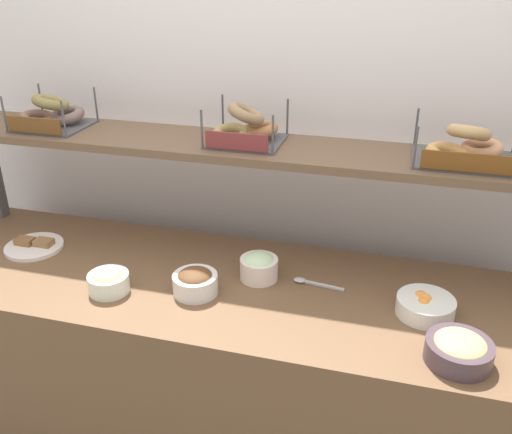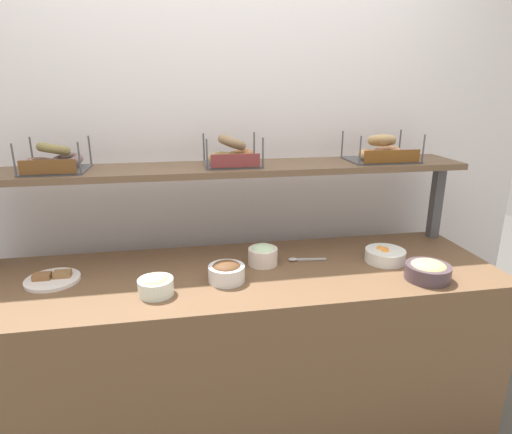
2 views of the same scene
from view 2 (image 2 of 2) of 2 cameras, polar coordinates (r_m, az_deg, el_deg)
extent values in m
plane|color=#595651|center=(2.40, -2.17, -26.18)|extent=(8.00, 8.00, 0.00)
cube|color=white|center=(2.33, -4.43, 6.16)|extent=(3.55, 0.06, 2.40)
cube|color=brown|center=(2.13, -2.31, -17.83)|extent=(2.35, 0.70, 0.85)
cube|color=#4C4C51|center=(2.48, 22.98, 1.93)|extent=(0.05, 0.05, 0.40)
cube|color=brown|center=(2.04, -3.65, 6.47)|extent=(2.31, 0.32, 0.03)
cylinder|color=white|center=(1.82, -3.96, -7.56)|extent=(0.15, 0.15, 0.07)
ellipsoid|color=brown|center=(1.81, -3.98, -6.72)|extent=(0.12, 0.12, 0.05)
cylinder|color=#4D3C44|center=(1.97, 22.00, -6.86)|extent=(0.19, 0.19, 0.07)
ellipsoid|color=#C7BE71|center=(1.96, 22.09, -6.13)|extent=(0.15, 0.15, 0.05)
cylinder|color=white|center=(1.75, -13.27, -9.08)|extent=(0.14, 0.14, 0.07)
ellipsoid|color=#F9E082|center=(1.74, -13.33, -8.27)|extent=(0.11, 0.11, 0.05)
cylinder|color=white|center=(1.98, 0.93, -5.28)|extent=(0.14, 0.14, 0.08)
ellipsoid|color=#C5EBBB|center=(1.96, 0.93, -4.40)|extent=(0.11, 0.11, 0.05)
cylinder|color=white|center=(2.10, 16.90, -4.97)|extent=(0.19, 0.19, 0.06)
sphere|color=orange|center=(2.08, 16.91, -4.62)|extent=(0.04, 0.04, 0.04)
sphere|color=orange|center=(2.10, 16.24, -4.28)|extent=(0.04, 0.04, 0.04)
sphere|color=#F99945|center=(2.09, 16.77, -4.42)|extent=(0.05, 0.05, 0.05)
sphere|color=gold|center=(2.09, 16.77, -4.48)|extent=(0.03, 0.03, 0.03)
cylinder|color=white|center=(2.01, -25.58, -7.60)|extent=(0.22, 0.22, 0.01)
cube|color=brown|center=(2.02, -26.73, -7.11)|extent=(0.07, 0.05, 0.02)
cube|color=olive|center=(2.01, -24.50, -6.95)|extent=(0.07, 0.05, 0.02)
cube|color=#B7B7BC|center=(2.04, 7.46, -5.63)|extent=(0.14, 0.03, 0.01)
ellipsoid|color=#B7B7BC|center=(2.03, 4.95, -5.66)|extent=(0.04, 0.03, 0.01)
cube|color=#4C4C51|center=(2.10, -25.14, 5.70)|extent=(0.27, 0.24, 0.01)
cylinder|color=#4C4C51|center=(2.02, -29.69, 6.58)|extent=(0.01, 0.01, 0.14)
cylinder|color=#4C4C51|center=(1.95, -22.56, 7.21)|extent=(0.01, 0.01, 0.14)
cylinder|color=#4C4C51|center=(2.24, -27.83, 7.67)|extent=(0.01, 0.01, 0.14)
cylinder|color=#4C4C51|center=(2.17, -21.35, 8.26)|extent=(0.01, 0.01, 0.14)
cube|color=brown|center=(1.98, -26.11, 6.03)|extent=(0.23, 0.01, 0.06)
torus|color=#825E51|center=(2.08, -26.70, 6.35)|extent=(0.16, 0.15, 0.06)
torus|color=#755D59|center=(2.12, -23.99, 6.93)|extent=(0.20, 0.20, 0.06)
torus|color=olive|center=(2.09, -25.47, 8.23)|extent=(0.20, 0.20, 0.08)
cube|color=#4C4C51|center=(2.06, -3.19, 7.09)|extent=(0.26, 0.24, 0.01)
cylinder|color=#4C4C51|center=(1.92, -6.58, 8.28)|extent=(0.01, 0.01, 0.14)
cylinder|color=#4C4C51|center=(1.95, 0.93, 8.54)|extent=(0.01, 0.01, 0.14)
cylinder|color=#4C4C51|center=(2.15, -7.00, 9.21)|extent=(0.01, 0.01, 0.14)
cylinder|color=#4C4C51|center=(2.18, -0.25, 9.44)|extent=(0.01, 0.01, 0.14)
cube|color=maroon|center=(1.93, -2.76, 7.53)|extent=(0.22, 0.01, 0.06)
torus|color=#A18851|center=(2.02, -4.41, 7.79)|extent=(0.16, 0.16, 0.06)
torus|color=#A56C41|center=(2.09, -2.25, 8.25)|extent=(0.16, 0.16, 0.06)
torus|color=#957553|center=(2.04, -3.24, 9.91)|extent=(0.18, 0.18, 0.09)
cube|color=#4C4C51|center=(2.26, 16.29, 7.36)|extent=(0.33, 0.24, 0.01)
cylinder|color=#4C4C51|center=(2.08, 13.78, 8.59)|extent=(0.01, 0.01, 0.14)
cylinder|color=#4C4C51|center=(2.23, 21.51, 8.45)|extent=(0.01, 0.01, 0.14)
cylinder|color=#4C4C51|center=(2.29, 11.47, 9.50)|extent=(0.01, 0.01, 0.14)
cylinder|color=#4C4C51|center=(2.43, 18.70, 9.36)|extent=(0.01, 0.01, 0.14)
cube|color=brown|center=(2.15, 17.77, 7.73)|extent=(0.28, 0.01, 0.06)
torus|color=tan|center=(2.21, 15.32, 8.01)|extent=(0.19, 0.19, 0.05)
torus|color=tan|center=(2.31, 17.09, 8.35)|extent=(0.18, 0.18, 0.06)
torus|color=tan|center=(2.25, 16.50, 9.79)|extent=(0.18, 0.18, 0.08)
camera|label=1|loc=(0.85, 75.05, 23.17)|focal=38.80mm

